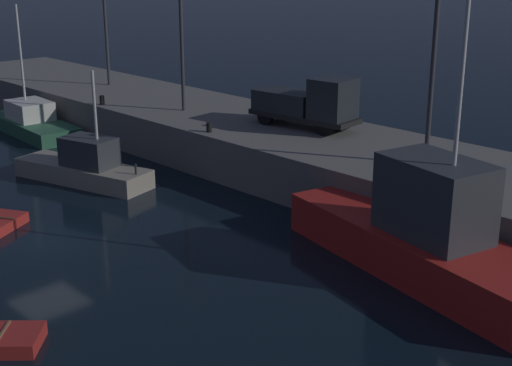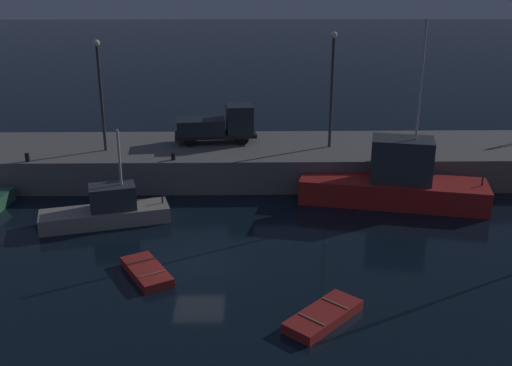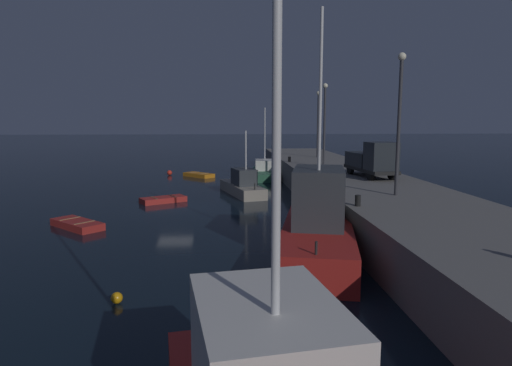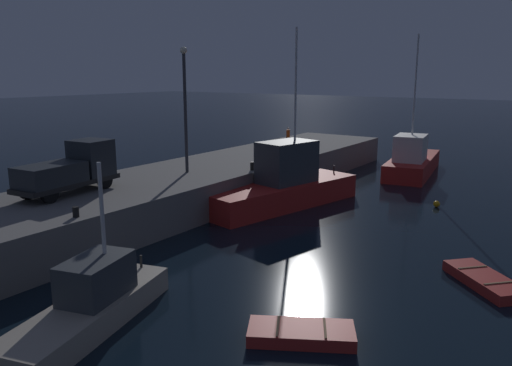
{
  "view_description": "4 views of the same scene",
  "coord_description": "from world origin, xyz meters",
  "px_view_note": "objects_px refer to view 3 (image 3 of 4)",
  "views": [
    {
      "loc": [
        23.86,
        -11.81,
        10.61
      ],
      "look_at": [
        5.53,
        5.93,
        2.36
      ],
      "focal_mm": 50.36,
      "sensor_mm": 36.0,
      "label": 1
    },
    {
      "loc": [
        2.4,
        -26.38,
        13.62
      ],
      "look_at": [
        2.93,
        4.09,
        2.78
      ],
      "focal_mm": 41.84,
      "sensor_mm": 36.0,
      "label": 2
    },
    {
      "loc": [
        31.94,
        3.67,
        6.41
      ],
      "look_at": [
        6.19,
        5.51,
        2.68
      ],
      "focal_mm": 31.06,
      "sensor_mm": 36.0,
      "label": 3
    },
    {
      "loc": [
        -15.33,
        -8.3,
        8.39
      ],
      "look_at": [
        6.11,
        6.45,
        2.69
      ],
      "focal_mm": 35.39,
      "sensor_mm": 36.0,
      "label": 4
    }
  ],
  "objects_px": {
    "fishing_boat_orange": "(243,185)",
    "lamp_post_west": "(318,118)",
    "dinghy_orange_near": "(77,224)",
    "mooring_buoy_near": "(170,173)",
    "utility_truck": "(372,160)",
    "bollard_west": "(358,201)",
    "dinghy_red_small": "(199,175)",
    "fishing_trawler_red": "(318,226)",
    "bollard_east": "(309,170)",
    "fishing_boat_blue": "(265,171)",
    "mooring_buoy_mid": "(117,298)",
    "rowboat_white_mid": "(163,200)",
    "bollard_central": "(289,159)",
    "lamp_post_central": "(399,113)",
    "lamp_post_east": "(325,118)"
  },
  "relations": [
    {
      "from": "fishing_trawler_red",
      "to": "bollard_west",
      "type": "xyz_separation_m",
      "value": [
        -0.52,
        2.06,
        1.1
      ]
    },
    {
      "from": "rowboat_white_mid",
      "to": "dinghy_red_small",
      "type": "xyz_separation_m",
      "value": [
        -15.29,
        1.89,
        0.0
      ]
    },
    {
      "from": "fishing_boat_blue",
      "to": "bollard_west",
      "type": "height_order",
      "value": "fishing_boat_blue"
    },
    {
      "from": "dinghy_orange_near",
      "to": "mooring_buoy_near",
      "type": "relative_size",
      "value": 6.44
    },
    {
      "from": "bollard_central",
      "to": "bollard_east",
      "type": "xyz_separation_m",
      "value": [
        9.26,
        0.18,
        -0.03
      ]
    },
    {
      "from": "fishing_boat_blue",
      "to": "bollard_east",
      "type": "xyz_separation_m",
      "value": [
        14.02,
        2.18,
        1.71
      ]
    },
    {
      "from": "fishing_boat_blue",
      "to": "lamp_post_east",
      "type": "relative_size",
      "value": 1.09
    },
    {
      "from": "lamp_post_central",
      "to": "fishing_boat_blue",
      "type": "bearing_deg",
      "value": -168.2
    },
    {
      "from": "fishing_boat_orange",
      "to": "lamp_post_west",
      "type": "distance_m",
      "value": 15.46
    },
    {
      "from": "rowboat_white_mid",
      "to": "utility_truck",
      "type": "height_order",
      "value": "utility_truck"
    },
    {
      "from": "dinghy_orange_near",
      "to": "lamp_post_west",
      "type": "bearing_deg",
      "value": 139.46
    },
    {
      "from": "fishing_trawler_red",
      "to": "utility_truck",
      "type": "xyz_separation_m",
      "value": [
        -11.03,
        6.3,
        2.08
      ]
    },
    {
      "from": "fishing_trawler_red",
      "to": "lamp_post_west",
      "type": "relative_size",
      "value": 1.61
    },
    {
      "from": "lamp_post_west",
      "to": "dinghy_red_small",
      "type": "bearing_deg",
      "value": -93.4
    },
    {
      "from": "fishing_boat_orange",
      "to": "dinghy_orange_near",
      "type": "height_order",
      "value": "fishing_boat_orange"
    },
    {
      "from": "utility_truck",
      "to": "bollard_east",
      "type": "bearing_deg",
      "value": -124.42
    },
    {
      "from": "fishing_boat_blue",
      "to": "mooring_buoy_mid",
      "type": "bearing_deg",
      "value": -13.98
    },
    {
      "from": "fishing_boat_blue",
      "to": "mooring_buoy_mid",
      "type": "height_order",
      "value": "fishing_boat_blue"
    },
    {
      "from": "mooring_buoy_near",
      "to": "fishing_boat_orange",
      "type": "bearing_deg",
      "value": 29.73
    },
    {
      "from": "bollard_west",
      "to": "fishing_trawler_red",
      "type": "bearing_deg",
      "value": -75.88
    },
    {
      "from": "bollard_west",
      "to": "dinghy_red_small",
      "type": "bearing_deg",
      "value": -161.88
    },
    {
      "from": "fishing_boat_orange",
      "to": "bollard_west",
      "type": "relative_size",
      "value": 13.71
    },
    {
      "from": "fishing_boat_blue",
      "to": "bollard_east",
      "type": "bearing_deg",
      "value": 8.86
    },
    {
      "from": "fishing_trawler_red",
      "to": "bollard_west",
      "type": "bearing_deg",
      "value": 104.12
    },
    {
      "from": "dinghy_orange_near",
      "to": "mooring_buoy_near",
      "type": "distance_m",
      "value": 24.98
    },
    {
      "from": "dinghy_red_small",
      "to": "bollard_west",
      "type": "xyz_separation_m",
      "value": [
        28.7,
        9.39,
        2.26
      ]
    },
    {
      "from": "rowboat_white_mid",
      "to": "bollard_central",
      "type": "relative_size",
      "value": 6.93
    },
    {
      "from": "rowboat_white_mid",
      "to": "utility_truck",
      "type": "xyz_separation_m",
      "value": [
        2.89,
        15.52,
        3.24
      ]
    },
    {
      "from": "lamp_post_central",
      "to": "mooring_buoy_mid",
      "type": "bearing_deg",
      "value": -56.95
    },
    {
      "from": "bollard_central",
      "to": "mooring_buoy_near",
      "type": "bearing_deg",
      "value": -121.3
    },
    {
      "from": "fishing_boat_blue",
      "to": "rowboat_white_mid",
      "type": "xyz_separation_m",
      "value": [
        13.94,
        -9.22,
        -0.51
      ]
    },
    {
      "from": "fishing_trawler_red",
      "to": "dinghy_orange_near",
      "type": "relative_size",
      "value": 3.16
    },
    {
      "from": "dinghy_orange_near",
      "to": "lamp_post_west",
      "type": "distance_m",
      "value": 30.15
    },
    {
      "from": "utility_truck",
      "to": "bollard_west",
      "type": "distance_m",
      "value": 11.38
    },
    {
      "from": "rowboat_white_mid",
      "to": "lamp_post_central",
      "type": "relative_size",
      "value": 0.48
    },
    {
      "from": "dinghy_orange_near",
      "to": "rowboat_white_mid",
      "type": "distance_m",
      "value": 8.86
    },
    {
      "from": "mooring_buoy_near",
      "to": "lamp_post_east",
      "type": "relative_size",
      "value": 0.08
    },
    {
      "from": "lamp_post_east",
      "to": "lamp_post_central",
      "type": "height_order",
      "value": "lamp_post_central"
    },
    {
      "from": "lamp_post_central",
      "to": "fishing_boat_orange",
      "type": "bearing_deg",
      "value": -149.64
    },
    {
      "from": "mooring_buoy_mid",
      "to": "lamp_post_east",
      "type": "relative_size",
      "value": 0.06
    },
    {
      "from": "fishing_boat_orange",
      "to": "rowboat_white_mid",
      "type": "xyz_separation_m",
      "value": [
        3.17,
        -6.32,
        -0.59
      ]
    },
    {
      "from": "lamp_post_central",
      "to": "dinghy_red_small",
      "type": "bearing_deg",
      "value": -154.26
    },
    {
      "from": "rowboat_white_mid",
      "to": "mooring_buoy_mid",
      "type": "height_order",
      "value": "rowboat_white_mid"
    },
    {
      "from": "lamp_post_west",
      "to": "bollard_central",
      "type": "relative_size",
      "value": 13.68
    },
    {
      "from": "fishing_boat_orange",
      "to": "mooring_buoy_near",
      "type": "bearing_deg",
      "value": -150.27
    },
    {
      "from": "fishing_boat_blue",
      "to": "bollard_central",
      "type": "xyz_separation_m",
      "value": [
        4.76,
        2.01,
        1.75
      ]
    },
    {
      "from": "lamp_post_west",
      "to": "bollard_east",
      "type": "distance_m",
      "value": 15.59
    },
    {
      "from": "fishing_boat_orange",
      "to": "lamp_post_west",
      "type": "bearing_deg",
      "value": 142.03
    },
    {
      "from": "fishing_boat_orange",
      "to": "bollard_west",
      "type": "bearing_deg",
      "value": 16.67
    },
    {
      "from": "dinghy_orange_near",
      "to": "fishing_boat_orange",
      "type": "bearing_deg",
      "value": 137.01
    }
  ]
}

